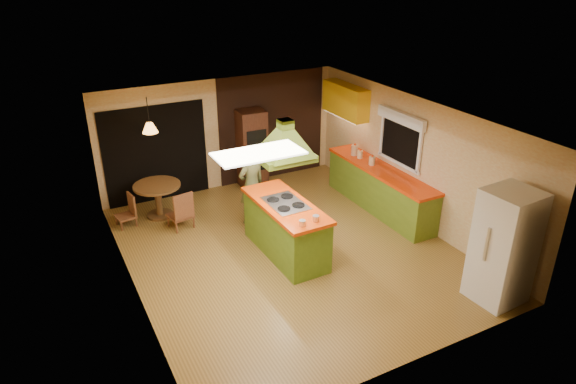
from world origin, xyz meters
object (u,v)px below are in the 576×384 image
wall_oven (252,149)px  dining_table (158,194)px  man (252,185)px  canister_large (355,150)px  kitchen_island (286,228)px  refrigerator (504,247)px

wall_oven → dining_table: wall_oven is taller
man → canister_large: man is taller
man → wall_oven: 1.81m
kitchen_island → dining_table: kitchen_island is taller
kitchen_island → man: man is taller
man → refrigerator: size_ratio=0.89×
dining_table → kitchen_island: bearing=-56.4°
refrigerator → dining_table: (-3.95, 5.16, -0.42)m
wall_oven → canister_large: 2.32m
man → canister_large: size_ratio=7.29×
kitchen_island → wall_oven: size_ratio=1.12×
refrigerator → canister_large: bearing=84.2°
wall_oven → canister_large: bearing=-36.1°
man → wall_oven: (0.74, 1.65, 0.08)m
dining_table → man: bearing=-35.3°
refrigerator → man: bearing=117.0°
wall_oven → kitchen_island: bearing=-100.4°
kitchen_island → refrigerator: 3.57m
dining_table → refrigerator: bearing=-52.6°
wall_oven → canister_large: size_ratio=8.04×
refrigerator → dining_table: bearing=124.1°
kitchen_island → man: (-0.05, 1.35, 0.31)m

